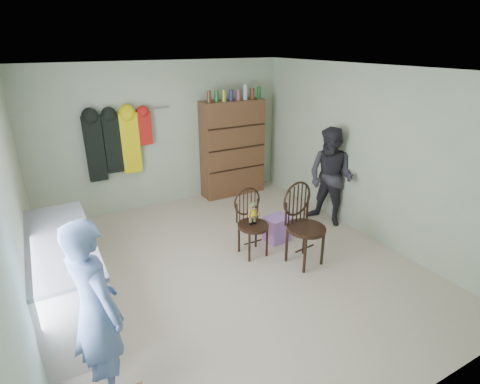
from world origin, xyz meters
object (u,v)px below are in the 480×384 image
chair_far (303,221)px  dresser (233,148)px  counter (66,278)px  chair_front (251,219)px

chair_far → dresser: dresser is taller
counter → dresser: 3.96m
chair_far → counter: bearing=166.4°
chair_far → dresser: size_ratio=0.54×
chair_far → dresser: bearing=75.4°
dresser → chair_far: bearing=-97.6°
chair_front → dresser: bearing=68.0°
dresser → chair_front: bearing=-111.5°
chair_far → chair_front: bearing=126.1°
counter → chair_front: size_ratio=1.96×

